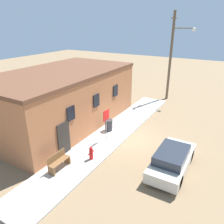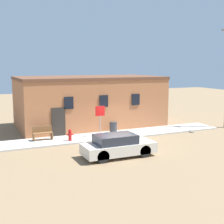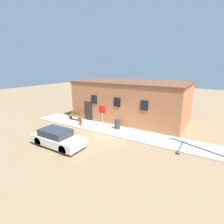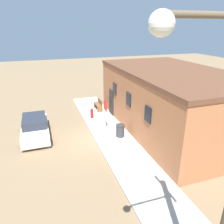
{
  "view_description": "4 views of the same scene",
  "coord_description": "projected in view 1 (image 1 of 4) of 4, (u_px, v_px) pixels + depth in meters",
  "views": [
    {
      "loc": [
        -12.32,
        -5.91,
        7.66
      ],
      "look_at": [
        -0.06,
        1.24,
        1.82
      ],
      "focal_mm": 35.0,
      "sensor_mm": 36.0,
      "label": 1
    },
    {
      "loc": [
        -9.39,
        -19.44,
        5.25
      ],
      "look_at": [
        -0.06,
        1.24,
        1.82
      ],
      "focal_mm": 50.0,
      "sensor_mm": 36.0,
      "label": 2
    },
    {
      "loc": [
        7.93,
        -11.98,
        5.93
      ],
      "look_at": [
        -0.06,
        1.24,
        1.82
      ],
      "focal_mm": 28.0,
      "sensor_mm": 36.0,
      "label": 3
    },
    {
      "loc": [
        12.51,
        -3.03,
        7.02
      ],
      "look_at": [
        -0.06,
        1.24,
        1.82
      ],
      "focal_mm": 35.0,
      "sensor_mm": 36.0,
      "label": 4
    }
  ],
  "objects": [
    {
      "name": "parked_car",
      "position": [
        172.0,
        160.0,
        12.02
      ],
      "size": [
        4.21,
        1.71,
        1.32
      ],
      "color": "black",
      "rests_on": "ground"
    },
    {
      "name": "stop_sign",
      "position": [
        106.0,
        119.0,
        14.53
      ],
      "size": [
        0.71,
        0.06,
        2.21
      ],
      "color": "gray",
      "rests_on": "sidewalk"
    },
    {
      "name": "bench",
      "position": [
        59.0,
        161.0,
        11.99
      ],
      "size": [
        1.33,
        0.44,
        0.94
      ],
      "color": "brown",
      "rests_on": "sidewalk"
    },
    {
      "name": "sidewalk",
      "position": [
        112.0,
        134.0,
        16.06
      ],
      "size": [
        17.84,
        2.48,
        0.12
      ],
      "color": "#BCB7AD",
      "rests_on": "ground"
    },
    {
      "name": "brick_building",
      "position": [
        62.0,
        98.0,
        17.2
      ],
      "size": [
        12.0,
        6.65,
        4.28
      ],
      "color": "#B26B42",
      "rests_on": "ground"
    },
    {
      "name": "ground_plane",
      "position": [
        128.0,
        139.0,
        15.51
      ],
      "size": [
        80.0,
        80.0,
        0.0
      ],
      "primitive_type": "plane",
      "color": "#846B4C"
    },
    {
      "name": "utility_pole",
      "position": [
        172.0,
        55.0,
        21.88
      ],
      "size": [
        1.8,
        2.2,
        8.73
      ],
      "color": "brown",
      "rests_on": "ground"
    },
    {
      "name": "trash_bin",
      "position": [
        109.0,
        125.0,
        16.31
      ],
      "size": [
        0.59,
        0.59,
        0.85
      ],
      "color": "#333338",
      "rests_on": "sidewalk"
    },
    {
      "name": "fire_hydrant",
      "position": [
        91.0,
        153.0,
        12.86
      ],
      "size": [
        0.48,
        0.23,
        0.81
      ],
      "color": "red",
      "rests_on": "sidewalk"
    }
  ]
}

